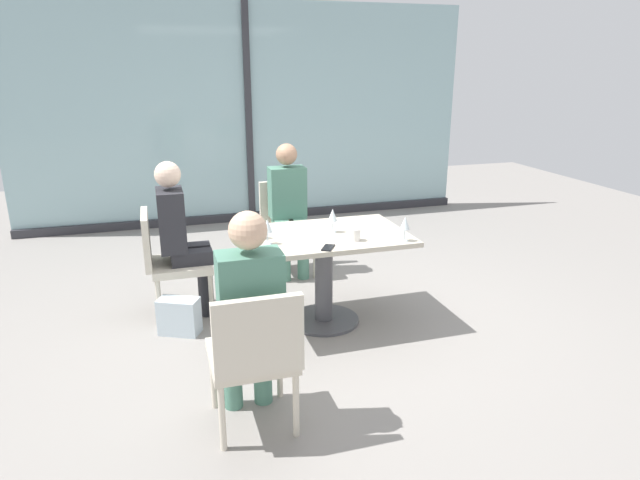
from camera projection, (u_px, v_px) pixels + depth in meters
ground_plane at (324, 321)px, 4.43m from camera, size 12.00×12.00×0.00m
window_wall_backdrop at (249, 126)px, 6.97m from camera, size 5.72×0.10×2.70m
dining_table_main at (324, 258)px, 4.26m from camera, size 1.26×0.84×0.73m
chair_far_left at (168, 257)px, 4.40m from camera, size 0.50×0.46×0.87m
chair_near_window at (287, 222)px, 5.39m from camera, size 0.46×0.51×0.87m
chair_front_left at (254, 352)px, 2.95m from camera, size 0.46×0.50×0.87m
person_far_left at (180, 232)px, 4.36m from camera, size 0.39×0.34×1.26m
person_near_window at (289, 204)px, 5.23m from camera, size 0.34×0.39×1.26m
person_front_left at (249, 309)px, 2.99m from camera, size 0.34×0.39×1.26m
wine_glass_0 at (333, 216)px, 4.21m from camera, size 0.07×0.07×0.18m
wine_glass_1 at (267, 226)px, 3.93m from camera, size 0.07×0.07×0.18m
wine_glass_2 at (405, 224)px, 4.00m from camera, size 0.07×0.07×0.18m
wine_glass_3 at (258, 221)px, 4.05m from camera, size 0.07×0.07×0.18m
coffee_cup at (355, 235)px, 4.03m from camera, size 0.08×0.08×0.09m
cell_phone_on_table at (328, 248)px, 3.88m from camera, size 0.13×0.16×0.01m
handbag_0 at (179, 316)px, 4.19m from camera, size 0.34×0.28×0.28m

